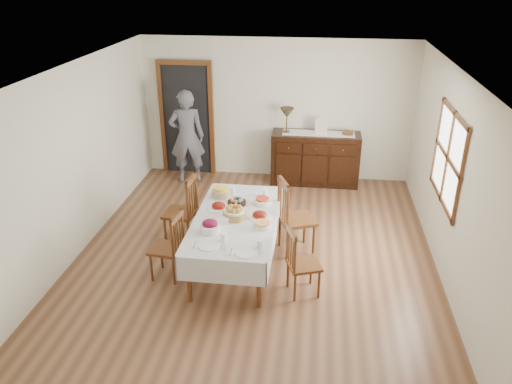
# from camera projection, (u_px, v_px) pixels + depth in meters

# --- Properties ---
(ground) EXTENTS (6.00, 6.00, 0.00)m
(ground) POSITION_uv_depth(u_px,v_px,m) (255.00, 255.00, 7.09)
(ground) COLOR brown
(room_shell) EXTENTS (5.02, 6.02, 2.65)m
(room_shell) POSITION_uv_depth(u_px,v_px,m) (248.00, 136.00, 6.80)
(room_shell) COLOR silver
(room_shell) RESTS_ON ground
(dining_table) EXTENTS (1.08, 2.11, 0.73)m
(dining_table) POSITION_uv_depth(u_px,v_px,m) (236.00, 223.00, 6.63)
(dining_table) COLOR silver
(dining_table) RESTS_ON ground
(chair_left_near) EXTENTS (0.43, 0.43, 0.93)m
(chair_left_near) POSITION_uv_depth(u_px,v_px,m) (169.00, 246.00, 6.43)
(chair_left_near) COLOR #582F15
(chair_left_near) RESTS_ON ground
(chair_left_far) EXTENTS (0.47, 0.47, 1.05)m
(chair_left_far) POSITION_uv_depth(u_px,v_px,m) (183.00, 209.00, 7.22)
(chair_left_far) COLOR #582F15
(chair_left_far) RESTS_ON ground
(chair_right_near) EXTENTS (0.49, 0.49, 0.91)m
(chair_right_near) POSITION_uv_depth(u_px,v_px,m) (300.00, 261.00, 6.10)
(chair_right_near) COLOR #582F15
(chair_right_near) RESTS_ON ground
(chair_right_far) EXTENTS (0.61, 0.61, 1.13)m
(chair_right_far) POSITION_uv_depth(u_px,v_px,m) (293.00, 216.00, 6.96)
(chair_right_far) COLOR #582F15
(chair_right_far) RESTS_ON ground
(sideboard) EXTENTS (1.60, 0.58, 0.96)m
(sideboard) POSITION_uv_depth(u_px,v_px,m) (315.00, 158.00, 9.24)
(sideboard) COLOR black
(sideboard) RESTS_ON ground
(person) EXTENTS (0.65, 0.50, 1.87)m
(person) POSITION_uv_depth(u_px,v_px,m) (187.00, 134.00, 9.12)
(person) COLOR #565661
(person) RESTS_ON ground
(bread_basket) EXTENTS (0.31, 0.31, 0.17)m
(bread_basket) POSITION_uv_depth(u_px,v_px,m) (234.00, 213.00, 6.54)
(bread_basket) COLOR olive
(bread_basket) RESTS_ON dining_table
(egg_basket) EXTENTS (0.26, 0.26, 0.10)m
(egg_basket) POSITION_uv_depth(u_px,v_px,m) (237.00, 202.00, 6.94)
(egg_basket) COLOR black
(egg_basket) RESTS_ON dining_table
(ham_platter_a) EXTENTS (0.32, 0.32, 0.11)m
(ham_platter_a) POSITION_uv_depth(u_px,v_px,m) (219.00, 207.00, 6.81)
(ham_platter_a) COLOR white
(ham_platter_a) RESTS_ON dining_table
(ham_platter_b) EXTENTS (0.30, 0.30, 0.11)m
(ham_platter_b) POSITION_uv_depth(u_px,v_px,m) (260.00, 215.00, 6.57)
(ham_platter_b) COLOR white
(ham_platter_b) RESTS_ON dining_table
(beet_bowl) EXTENTS (0.26, 0.26, 0.16)m
(beet_bowl) POSITION_uv_depth(u_px,v_px,m) (210.00, 226.00, 6.22)
(beet_bowl) COLOR white
(beet_bowl) RESTS_ON dining_table
(carrot_bowl) EXTENTS (0.24, 0.24, 0.10)m
(carrot_bowl) POSITION_uv_depth(u_px,v_px,m) (262.00, 201.00, 6.93)
(carrot_bowl) COLOR white
(carrot_bowl) RESTS_ON dining_table
(pineapple_bowl) EXTENTS (0.26, 0.26, 0.14)m
(pineapple_bowl) POSITION_uv_depth(u_px,v_px,m) (221.00, 192.00, 7.15)
(pineapple_bowl) COLOR tan
(pineapple_bowl) RESTS_ON dining_table
(casserole_dish) EXTENTS (0.22, 0.22, 0.08)m
(casserole_dish) POSITION_uv_depth(u_px,v_px,m) (262.00, 225.00, 6.32)
(casserole_dish) COLOR white
(casserole_dish) RESTS_ON dining_table
(butter_dish) EXTENTS (0.14, 0.09, 0.07)m
(butter_dish) POSITION_uv_depth(u_px,v_px,m) (224.00, 220.00, 6.44)
(butter_dish) COLOR white
(butter_dish) RESTS_ON dining_table
(setting_left) EXTENTS (0.42, 0.31, 0.10)m
(setting_left) POSITION_uv_depth(u_px,v_px,m) (213.00, 243.00, 5.95)
(setting_left) COLOR white
(setting_left) RESTS_ON dining_table
(setting_right) EXTENTS (0.42, 0.31, 0.10)m
(setting_right) POSITION_uv_depth(u_px,v_px,m) (250.00, 250.00, 5.81)
(setting_right) COLOR white
(setting_right) RESTS_ON dining_table
(glass_far_a) EXTENTS (0.06, 0.06, 0.10)m
(glass_far_a) POSITION_uv_depth(u_px,v_px,m) (233.00, 191.00, 7.23)
(glass_far_a) COLOR white
(glass_far_a) RESTS_ON dining_table
(glass_far_b) EXTENTS (0.07, 0.07, 0.09)m
(glass_far_b) POSITION_uv_depth(u_px,v_px,m) (265.00, 193.00, 7.17)
(glass_far_b) COLOR white
(glass_far_b) RESTS_ON dining_table
(runner) EXTENTS (1.30, 0.35, 0.01)m
(runner) POSITION_uv_depth(u_px,v_px,m) (319.00, 133.00, 9.04)
(runner) COLOR white
(runner) RESTS_ON sideboard
(table_lamp) EXTENTS (0.26, 0.26, 0.46)m
(table_lamp) POSITION_uv_depth(u_px,v_px,m) (287.00, 114.00, 8.95)
(table_lamp) COLOR brown
(table_lamp) RESTS_ON sideboard
(picture_frame) EXTENTS (0.22, 0.08, 0.28)m
(picture_frame) POSITION_uv_depth(u_px,v_px,m) (321.00, 127.00, 8.94)
(picture_frame) COLOR beige
(picture_frame) RESTS_ON sideboard
(deco_bowl) EXTENTS (0.20, 0.20, 0.06)m
(deco_bowl) POSITION_uv_depth(u_px,v_px,m) (348.00, 133.00, 8.98)
(deco_bowl) COLOR #582F15
(deco_bowl) RESTS_ON sideboard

